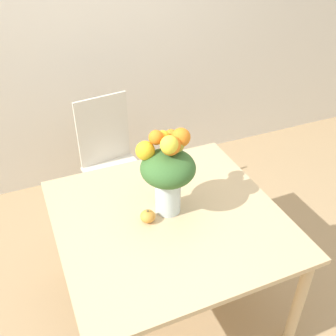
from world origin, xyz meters
TOP-DOWN VIEW (x-y plane):
  - ground_plane at (0.00, 0.00)m, footprint 12.00×12.00m
  - wall_back at (0.00, 1.61)m, footprint 8.00×0.06m
  - dining_table at (0.00, 0.00)m, footprint 1.20×1.17m
  - flower_vase at (0.02, 0.06)m, footprint 0.29×0.32m
  - pumpkin at (-0.12, 0.01)m, footprint 0.08×0.08m
  - dining_chair_near_window at (-0.06, 0.94)m, footprint 0.47×0.47m

SIDE VIEW (x-z plane):
  - ground_plane at x=0.00m, z-range 0.00..0.00m
  - dining_chair_near_window at x=-0.06m, z-range 0.01..1.01m
  - dining_table at x=0.00m, z-range 0.28..1.00m
  - pumpkin at x=-0.12m, z-range 0.72..0.80m
  - flower_vase at x=0.02m, z-range 0.76..1.24m
  - wall_back at x=0.00m, z-range 0.00..2.70m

